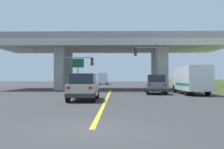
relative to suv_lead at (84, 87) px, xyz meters
name	(u,v)px	position (x,y,z in m)	size (l,w,h in m)	color
ground	(111,89)	(1.68, 17.73, -1.01)	(160.00, 160.00, 0.00)	#353538
overpass_bridge	(111,52)	(1.68, 17.73, 4.56)	(32.86, 10.12, 7.79)	#B7B5AD
lane_divider_stripe	(107,98)	(1.68, 2.42, -1.01)	(0.20, 25.07, 0.01)	yellow
suv_lead	(84,87)	(0.00, 0.00, 0.00)	(2.03, 4.48, 2.02)	#B7B29E
suv_crossing	(156,84)	(6.65, 7.37, 0.00)	(2.42, 4.55, 2.02)	slate
box_truck	(191,79)	(10.21, 6.89, 0.53)	(2.33, 6.93, 2.89)	silver
traffic_signal_nearside	(149,61)	(6.49, 11.19, 2.80)	(2.83, 0.36, 5.97)	#56595E
traffic_signal_farside	(75,66)	(-2.66, 10.88, 2.13)	(3.74, 0.36, 5.00)	#56595E
highway_sign	(78,66)	(-3.04, 15.65, 2.38)	(1.73, 0.17, 4.60)	slate
semi_truck_distant	(103,78)	(-1.14, 44.15, 0.55)	(2.33, 6.86, 2.94)	silver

